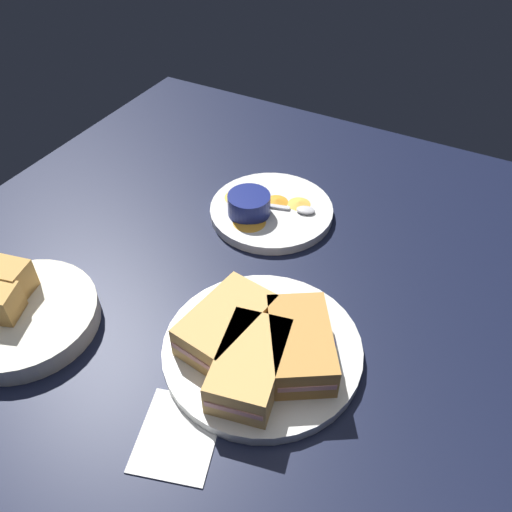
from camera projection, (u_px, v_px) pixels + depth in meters
ground_plane at (257, 297)px, 79.80cm from camera, size 110.00×110.00×3.00cm
plate_sandwich_main at (262, 349)px, 69.83cm from camera, size 26.36×26.36×1.60cm
sandwich_half_near at (226, 324)px, 68.82cm from camera, size 14.12×9.38×4.80cm
sandwich_half_far at (250, 365)px, 64.17cm from camera, size 14.41×10.11×4.80cm
sandwich_half_extra at (300, 344)px, 66.49cm from camera, size 15.05×13.32×4.80cm
ramekin_dark_sauce at (305, 353)px, 65.88cm from camera, size 7.44×7.44×3.83cm
spoon_by_dark_ramekin at (265, 342)px, 69.25cm from camera, size 2.38×9.92×0.80cm
plate_chips_companion at (271, 211)px, 91.68cm from camera, size 21.27×21.27×1.60cm
ramekin_light_gravy at (249, 204)px, 88.68cm from camera, size 7.23×7.23×3.61cm
spoon_by_gravy_ramekin at (298, 209)px, 90.14cm from camera, size 4.07×9.89×0.80cm
plantain_chip_scatter at (260, 206)px, 90.92cm from camera, size 14.10×15.68×0.60cm
bread_basket_rear at (21, 313)px, 72.76cm from camera, size 20.38×20.38×7.66cm
paper_napkin_folded at (178, 435)px, 61.54cm from camera, size 13.15×11.82×0.40cm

